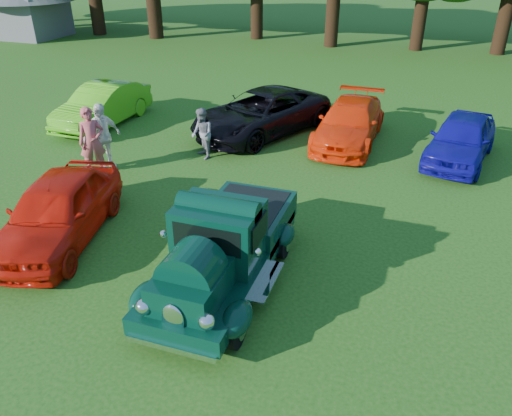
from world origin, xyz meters
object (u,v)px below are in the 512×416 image
(spectator_pink, at_px, (92,142))
(back_car_orange, at_px, (349,123))
(spectator_grey, at_px, (202,134))
(hero_pickup, at_px, (224,248))
(back_car_black, at_px, (262,113))
(back_car_lime, at_px, (102,105))
(red_convertible, at_px, (58,210))
(spectator_white, at_px, (102,137))
(back_car_blue, at_px, (461,139))

(spectator_pink, bearing_deg, back_car_orange, -5.02)
(spectator_grey, bearing_deg, spectator_pink, -92.53)
(hero_pickup, xyz_separation_m, back_car_black, (-2.00, 8.33, -0.06))
(back_car_lime, distance_m, spectator_grey, 5.01)
(red_convertible, distance_m, spectator_pink, 3.53)
(spectator_pink, height_order, spectator_white, spectator_pink)
(hero_pickup, height_order, spectator_pink, spectator_pink)
(back_car_lime, relative_size, spectator_pink, 2.19)
(back_car_black, height_order, spectator_pink, spectator_pink)
(hero_pickup, xyz_separation_m, red_convertible, (-4.11, 0.31, -0.06))
(back_car_lime, distance_m, spectator_white, 4.11)
(hero_pickup, bearing_deg, back_car_orange, 83.23)
(back_car_lime, relative_size, back_car_black, 0.82)
(back_car_orange, distance_m, spectator_white, 7.82)
(red_convertible, distance_m, back_car_orange, 9.63)
(red_convertible, xyz_separation_m, back_car_orange, (5.11, 8.16, -0.06))
(back_car_orange, bearing_deg, back_car_black, -176.02)
(back_car_black, height_order, back_car_orange, back_car_black)
(hero_pickup, distance_m, back_car_blue, 9.16)
(red_convertible, distance_m, back_car_blue, 11.51)
(hero_pickup, relative_size, back_car_orange, 1.01)
(back_car_lime, bearing_deg, spectator_pink, -57.53)
(back_car_lime, relative_size, spectator_white, 2.19)
(spectator_pink, relative_size, spectator_grey, 1.26)
(spectator_pink, distance_m, spectator_grey, 3.21)
(red_convertible, xyz_separation_m, back_car_blue, (8.56, 7.69, -0.03))
(back_car_orange, height_order, spectator_white, spectator_white)
(hero_pickup, distance_m, back_car_lime, 10.68)
(back_car_lime, xyz_separation_m, spectator_pink, (2.27, -3.81, 0.28))
(back_car_orange, relative_size, back_car_blue, 1.12)
(back_car_blue, bearing_deg, hero_pickup, -107.80)
(red_convertible, relative_size, spectator_grey, 2.74)
(hero_pickup, distance_m, back_car_black, 8.56)
(hero_pickup, xyz_separation_m, back_car_lime, (-7.72, 7.38, -0.08))
(red_convertible, distance_m, back_car_black, 8.29)
(back_car_black, xyz_separation_m, back_car_blue, (6.45, -0.32, -0.04))
(spectator_white, bearing_deg, hero_pickup, -100.37)
(hero_pickup, distance_m, back_car_orange, 8.53)
(spectator_pink, bearing_deg, back_car_lime, 78.61)
(back_car_blue, distance_m, spectator_grey, 7.83)
(back_car_blue, bearing_deg, back_car_black, -171.58)
(back_car_black, xyz_separation_m, spectator_white, (-3.41, -4.33, 0.25))
(back_car_lime, bearing_deg, spectator_white, -53.94)
(hero_pickup, xyz_separation_m, spectator_grey, (-3.02, 5.66, -0.01))
(back_car_blue, bearing_deg, back_car_lime, -165.77)
(back_car_black, distance_m, spectator_white, 5.52)
(hero_pickup, distance_m, spectator_white, 6.73)
(hero_pickup, bearing_deg, back_car_black, 103.50)
(back_car_blue, relative_size, spectator_white, 2.08)
(hero_pickup, relative_size, spectator_grey, 2.99)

